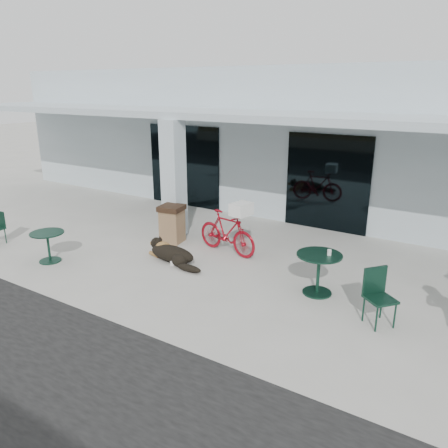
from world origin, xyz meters
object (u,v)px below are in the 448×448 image
Objects in this scene: bicycle at (227,232)px; cafe_table_near at (49,247)px; dog at (172,253)px; trash_receptacle at (172,224)px; cafe_chair_far_a at (381,298)px; cafe_table_far at (318,274)px.

cafe_table_near is (-3.21, -2.70, -0.17)m from bicycle.
dog is 2.88m from cafe_table_near.
bicycle is 1.63m from trash_receptacle.
bicycle is 4.20m from cafe_table_near.
trash_receptacle is at bearing 141.70° from dog.
bicycle is 1.45m from dog.
cafe_chair_far_a reaches higher than dog.
dog is 1.55× the size of cafe_table_far.
bicycle is 1.28× the size of dog.
bicycle reaches higher than dog.
cafe_table_near is 0.86× the size of cafe_table_far.
cafe_chair_far_a is 5.81m from trash_receptacle.
cafe_table_near is at bearing 139.30° from cafe_chair_far_a.
bicycle is at bearing 3.52° from trash_receptacle.
cafe_table_far is at bearing -99.13° from bicycle.
bicycle reaches higher than trash_receptacle.
cafe_chair_far_a reaches higher than trash_receptacle.
cafe_chair_far_a is at bearing -100.70° from bicycle.
cafe_table_far is 0.90× the size of trash_receptacle.
bicycle is at bearing 71.16° from dog.
cafe_table_near is 0.77× the size of trash_receptacle.
dog is at bearing -51.57° from trash_receptacle.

